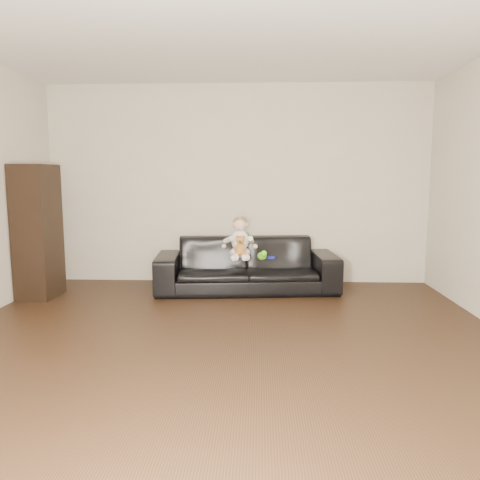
{
  "coord_description": "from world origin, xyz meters",
  "views": [
    {
      "loc": [
        0.29,
        -3.45,
        1.42
      ],
      "look_at": [
        0.06,
        2.14,
        0.65
      ],
      "focal_mm": 35.0,
      "sensor_mm": 36.0,
      "label": 1
    }
  ],
  "objects_px": {
    "sofa": "(247,265)",
    "teddy_bear": "(240,246)",
    "cabinet": "(38,232)",
    "toy_green": "(262,256)",
    "toy_rattle": "(263,256)",
    "baby": "(240,240)",
    "toy_blue_disc": "(271,258)"
  },
  "relations": [
    {
      "from": "teddy_bear",
      "to": "toy_blue_disc",
      "type": "relative_size",
      "value": 2.29
    },
    {
      "from": "teddy_bear",
      "to": "toy_green",
      "type": "bearing_deg",
      "value": -5.81
    },
    {
      "from": "sofa",
      "to": "baby",
      "type": "xyz_separation_m",
      "value": [
        -0.08,
        -0.12,
        0.32
      ]
    },
    {
      "from": "cabinet",
      "to": "teddy_bear",
      "type": "height_order",
      "value": "cabinet"
    },
    {
      "from": "toy_green",
      "to": "toy_blue_disc",
      "type": "xyz_separation_m",
      "value": [
        0.11,
        0.13,
        -0.04
      ]
    },
    {
      "from": "sofa",
      "to": "toy_rattle",
      "type": "xyz_separation_m",
      "value": [
        0.2,
        -0.17,
        0.13
      ]
    },
    {
      "from": "teddy_bear",
      "to": "toy_rattle",
      "type": "height_order",
      "value": "teddy_bear"
    },
    {
      "from": "sofa",
      "to": "teddy_bear",
      "type": "relative_size",
      "value": 9.36
    },
    {
      "from": "sofa",
      "to": "toy_rattle",
      "type": "relative_size",
      "value": 34.42
    },
    {
      "from": "teddy_bear",
      "to": "toy_rattle",
      "type": "xyz_separation_m",
      "value": [
        0.27,
        0.1,
        -0.14
      ]
    },
    {
      "from": "sofa",
      "to": "teddy_bear",
      "type": "distance_m",
      "value": 0.39
    },
    {
      "from": "teddy_bear",
      "to": "toy_blue_disc",
      "type": "distance_m",
      "value": 0.44
    },
    {
      "from": "teddy_bear",
      "to": "toy_green",
      "type": "height_order",
      "value": "teddy_bear"
    },
    {
      "from": "toy_green",
      "to": "toy_rattle",
      "type": "height_order",
      "value": "toy_green"
    },
    {
      "from": "cabinet",
      "to": "baby",
      "type": "distance_m",
      "value": 2.37
    },
    {
      "from": "toy_rattle",
      "to": "toy_blue_disc",
      "type": "distance_m",
      "value": 0.12
    },
    {
      "from": "cabinet",
      "to": "sofa",
      "type": "bearing_deg",
      "value": 10.14
    },
    {
      "from": "sofa",
      "to": "baby",
      "type": "bearing_deg",
      "value": -127.57
    },
    {
      "from": "cabinet",
      "to": "toy_green",
      "type": "bearing_deg",
      "value": 4.35
    },
    {
      "from": "sofa",
      "to": "baby",
      "type": "distance_m",
      "value": 0.35
    },
    {
      "from": "toy_rattle",
      "to": "baby",
      "type": "bearing_deg",
      "value": 170.31
    },
    {
      "from": "sofa",
      "to": "toy_blue_disc",
      "type": "relative_size",
      "value": 21.44
    },
    {
      "from": "toy_blue_disc",
      "to": "teddy_bear",
      "type": "bearing_deg",
      "value": -155.74
    },
    {
      "from": "sofa",
      "to": "baby",
      "type": "relative_size",
      "value": 4.42
    },
    {
      "from": "toy_rattle",
      "to": "toy_blue_disc",
      "type": "xyz_separation_m",
      "value": [
        0.1,
        0.06,
        -0.02
      ]
    },
    {
      "from": "cabinet",
      "to": "toy_blue_disc",
      "type": "height_order",
      "value": "cabinet"
    },
    {
      "from": "sofa",
      "to": "cabinet",
      "type": "relative_size",
      "value": 1.43
    },
    {
      "from": "cabinet",
      "to": "toy_blue_disc",
      "type": "bearing_deg",
      "value": 6.87
    },
    {
      "from": "toy_rattle",
      "to": "toy_green",
      "type": "bearing_deg",
      "value": -101.79
    },
    {
      "from": "toy_blue_disc",
      "to": "toy_rattle",
      "type": "bearing_deg",
      "value": -147.92
    },
    {
      "from": "teddy_bear",
      "to": "toy_blue_disc",
      "type": "xyz_separation_m",
      "value": [
        0.37,
        0.17,
        -0.17
      ]
    },
    {
      "from": "cabinet",
      "to": "baby",
      "type": "xyz_separation_m",
      "value": [
        2.35,
        0.29,
        -0.13
      ]
    }
  ]
}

